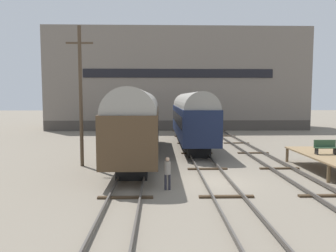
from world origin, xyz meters
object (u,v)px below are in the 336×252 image
(utility_pole, at_px, (81,95))
(person_worker, at_px, (167,170))
(bench, at_px, (325,147))
(train_car_navy, at_px, (192,116))
(train_car_brown, at_px, (139,119))

(utility_pole, bearing_deg, person_worker, -46.44)
(bench, distance_m, utility_pole, 16.32)
(bench, xyz_separation_m, person_worker, (-10.12, -3.88, -0.58))
(train_car_navy, bearing_deg, bench, -57.12)
(train_car_navy, xyz_separation_m, bench, (7.38, -11.41, -1.34))
(bench, relative_size, person_worker, 0.82)
(person_worker, height_order, utility_pole, utility_pole)
(bench, bearing_deg, person_worker, -159.02)
(train_car_brown, height_order, bench, train_car_brown)
(train_car_brown, bearing_deg, person_worker, -77.60)
(person_worker, bearing_deg, bench, 20.98)
(train_car_navy, relative_size, train_car_brown, 0.88)
(train_car_brown, distance_m, utility_pole, 5.20)
(train_car_navy, distance_m, train_car_brown, 7.79)
(bench, distance_m, person_worker, 10.85)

